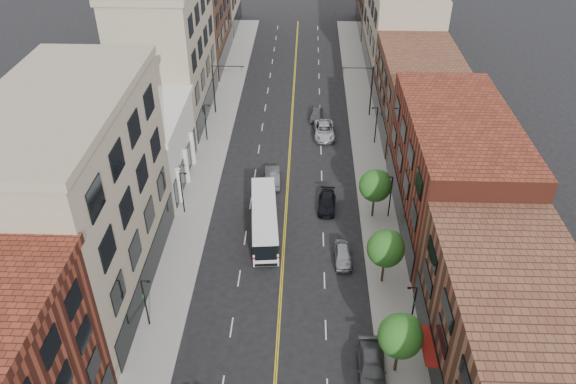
# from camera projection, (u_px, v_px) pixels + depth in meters

# --- Properties ---
(sidewalk_left) EXTENTS (4.00, 110.00, 0.15)m
(sidewalk_left) POSITION_uv_depth(u_px,v_px,m) (209.00, 160.00, 69.93)
(sidewalk_left) COLOR gray
(sidewalk_left) RESTS_ON ground
(sidewalk_right) EXTENTS (4.00, 110.00, 0.15)m
(sidewalk_right) POSITION_uv_depth(u_px,v_px,m) (370.00, 163.00, 69.36)
(sidewalk_right) COLOR gray
(sidewalk_right) RESTS_ON ground
(bldg_l_tanoffice) EXTENTS (10.00, 22.00, 18.00)m
(bldg_l_tanoffice) POSITION_uv_depth(u_px,v_px,m) (78.00, 204.00, 46.97)
(bldg_l_tanoffice) COLOR gray
(bldg_l_tanoffice) RESTS_ON ground
(bldg_l_white) EXTENTS (10.00, 14.00, 8.00)m
(bldg_l_white) POSITION_uv_depth(u_px,v_px,m) (141.00, 148.00, 64.62)
(bldg_l_white) COLOR silver
(bldg_l_white) RESTS_ON ground
(bldg_l_far_a) EXTENTS (10.00, 20.00, 18.00)m
(bldg_l_far_a) POSITION_uv_depth(u_px,v_px,m) (167.00, 52.00, 75.75)
(bldg_l_far_a) COLOR gray
(bldg_l_far_a) RESTS_ON ground
(bldg_l_far_b) EXTENTS (10.00, 20.00, 15.00)m
(bldg_l_far_b) POSITION_uv_depth(u_px,v_px,m) (194.00, 17.00, 93.05)
(bldg_l_far_b) COLOR brown
(bldg_l_far_b) RESTS_ON ground
(bldg_r_near) EXTENTS (10.00, 26.00, 10.00)m
(bldg_r_near) POSITION_uv_depth(u_px,v_px,m) (525.00, 376.00, 37.58)
(bldg_r_near) COLOR brown
(bldg_r_near) RESTS_ON ground
(bldg_r_mid) EXTENTS (10.00, 22.00, 12.00)m
(bldg_r_mid) POSITION_uv_depth(u_px,v_px,m) (453.00, 171.00, 56.75)
(bldg_r_mid) COLOR #5B2318
(bldg_r_mid) RESTS_ON ground
(bldg_r_far_a) EXTENTS (10.00, 20.00, 10.00)m
(bldg_r_far_a) POSITION_uv_depth(u_px,v_px,m) (419.00, 93.00, 74.58)
(bldg_r_far_a) COLOR brown
(bldg_r_far_a) RESTS_ON ground
(bldg_r_far_b) EXTENTS (10.00, 22.00, 14.00)m
(bldg_r_far_b) POSITION_uv_depth(u_px,v_px,m) (400.00, 27.00, 90.71)
(bldg_r_far_b) COLOR gray
(bldg_r_far_b) RESTS_ON ground
(bldg_r_far_c) EXTENTS (10.00, 18.00, 11.00)m
(bldg_r_far_c) POSITION_uv_depth(u_px,v_px,m) (386.00, 1.00, 108.01)
(bldg_r_far_c) COLOR brown
(bldg_r_far_c) RESTS_ON ground
(tree_r_1) EXTENTS (3.40, 3.40, 5.59)m
(tree_r_1) POSITION_uv_depth(u_px,v_px,m) (402.00, 335.00, 41.64)
(tree_r_1) COLOR black
(tree_r_1) RESTS_ON sidewalk_right
(tree_r_2) EXTENTS (3.40, 3.40, 5.59)m
(tree_r_2) POSITION_uv_depth(u_px,v_px,m) (387.00, 247.00, 49.86)
(tree_r_2) COLOR black
(tree_r_2) RESTS_ON sidewalk_right
(tree_r_3) EXTENTS (3.40, 3.40, 5.59)m
(tree_r_3) POSITION_uv_depth(u_px,v_px,m) (376.00, 185.00, 58.09)
(tree_r_3) COLOR black
(tree_r_3) RESTS_ON sidewalk_right
(lamp_l_1) EXTENTS (0.81, 0.55, 5.05)m
(lamp_l_1) POSITION_uv_depth(u_px,v_px,m) (145.00, 300.00, 46.11)
(lamp_l_1) COLOR black
(lamp_l_1) RESTS_ON sidewalk_left
(lamp_l_2) EXTENTS (0.81, 0.55, 5.05)m
(lamp_l_2) POSITION_uv_depth(u_px,v_px,m) (182.00, 190.00, 59.27)
(lamp_l_2) COLOR black
(lamp_l_2) RESTS_ON sidewalk_left
(lamp_l_3) EXTENTS (0.81, 0.55, 5.05)m
(lamp_l_3) POSITION_uv_depth(u_px,v_px,m) (206.00, 120.00, 72.43)
(lamp_l_3) COLOR black
(lamp_l_3) RESTS_ON sidewalk_left
(lamp_r_1) EXTENTS (0.81, 0.55, 5.05)m
(lamp_r_1) POSITION_uv_depth(u_px,v_px,m) (413.00, 307.00, 45.48)
(lamp_r_1) COLOR black
(lamp_r_1) RESTS_ON sidewalk_right
(lamp_r_2) EXTENTS (0.81, 0.55, 5.05)m
(lamp_r_2) POSITION_uv_depth(u_px,v_px,m) (390.00, 195.00, 58.64)
(lamp_r_2) COLOR black
(lamp_r_2) RESTS_ON sidewalk_right
(lamp_r_3) EXTENTS (0.81, 0.55, 5.05)m
(lamp_r_3) POSITION_uv_depth(u_px,v_px,m) (376.00, 123.00, 71.80)
(lamp_r_3) COLOR black
(lamp_r_3) RESTS_ON sidewalk_right
(signal_mast_left) EXTENTS (4.49, 0.18, 7.20)m
(signal_mast_left) POSITION_uv_depth(u_px,v_px,m) (219.00, 83.00, 78.03)
(signal_mast_left) COLOR black
(signal_mast_left) RESTS_ON sidewalk_left
(signal_mast_right) EXTENTS (4.49, 0.18, 7.20)m
(signal_mast_right) POSITION_uv_depth(u_px,v_px,m) (366.00, 85.00, 77.44)
(signal_mast_right) COLOR black
(signal_mast_right) RESTS_ON sidewalk_right
(city_bus) EXTENTS (3.57, 11.62, 2.94)m
(city_bus) POSITION_uv_depth(u_px,v_px,m) (264.00, 218.00, 57.38)
(city_bus) COLOR silver
(city_bus) RESTS_ON ground
(car_parked_mid) EXTENTS (2.27, 5.39, 1.55)m
(car_parked_mid) POSITION_uv_depth(u_px,v_px,m) (371.00, 368.00, 43.19)
(car_parked_mid) COLOR #47474C
(car_parked_mid) RESTS_ON ground
(car_parked_far) EXTENTS (1.76, 4.17, 1.41)m
(car_parked_far) POSITION_uv_depth(u_px,v_px,m) (343.00, 255.00, 54.18)
(car_parked_far) COLOR gray
(car_parked_far) RESTS_ON ground
(car_lane_behind) EXTENTS (2.01, 4.94, 1.60)m
(car_lane_behind) POSITION_uv_depth(u_px,v_px,m) (272.00, 177.00, 65.46)
(car_lane_behind) COLOR #535358
(car_lane_behind) RESTS_ON ground
(car_lane_a) EXTENTS (2.15, 4.71, 1.34)m
(car_lane_a) POSITION_uv_depth(u_px,v_px,m) (327.00, 203.00, 61.36)
(car_lane_a) COLOR black
(car_lane_a) RESTS_ON ground
(car_lane_b) EXTENTS (2.77, 5.78, 1.59)m
(car_lane_b) POSITION_uv_depth(u_px,v_px,m) (324.00, 130.00, 74.76)
(car_lane_b) COLOR #B8B9C0
(car_lane_b) RESTS_ON ground
(car_lane_c) EXTENTS (2.18, 4.29, 1.40)m
(car_lane_c) POSITION_uv_depth(u_px,v_px,m) (316.00, 114.00, 78.91)
(car_lane_c) COLOR #48474C
(car_lane_c) RESTS_ON ground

